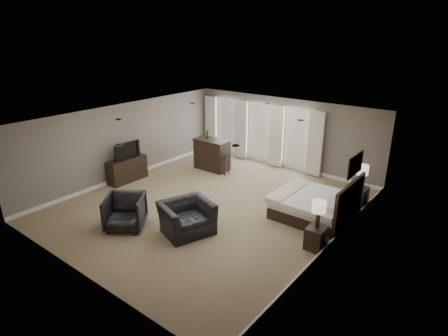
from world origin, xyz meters
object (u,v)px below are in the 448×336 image
Objects in this scene: bed at (310,194)px; armchair_near at (187,213)px; bar_stool_left at (199,154)px; lamp_near at (318,215)px; tv at (126,156)px; nightstand_far at (359,197)px; lamp_far at (362,177)px; dresser at (127,170)px; bar_counter at (212,154)px; bar_stool_right at (224,165)px; desk_chair at (207,152)px; nightstand_near at (316,238)px; armchair_far at (125,210)px.

armchair_near is at bearing -126.36° from bed.
lamp_near is at bearing -24.06° from bar_stool_left.
tv is 4.20m from armchair_near.
nightstand_far is at bearing -66.87° from tv.
lamp_near is at bearing -58.46° from bed.
tv is (-6.92, -2.96, -0.04)m from lamp_far.
bar_counter is (1.54, 2.67, 0.17)m from dresser.
bed is 2.84× the size of lamp_far.
bar_stool_right reaches higher than nightstand_far.
tv is 2.94m from bar_stool_left.
bar_stool_right is at bearing -11.64° from bar_stool_left.
bar_stool_left is at bearing -178.39° from lamp_far.
lamp_far is 7.53m from tv.
bar_counter is at bearing 165.44° from bed.
dresser is 1.73× the size of bar_stool_left.
dresser is at bearing 84.60° from desk_chair.
armchair_far reaches higher than nightstand_near.
bar_stool_right is (-3.76, 0.98, -0.25)m from bed.
bar_stool_left is at bearing 155.94° from nightstand_near.
armchair_far reaches higher than bar_stool_left.
desk_chair is at bearing 163.74° from bed.
nightstand_far is at bearing 0.00° from lamp_far.
bed is 2.01× the size of armchair_far.
desk_chair is (-2.91, 4.23, -0.05)m from armchair_near.
bar_counter is 0.78m from bar_stool_right.
bar_counter is (-5.38, 2.62, -0.31)m from lamp_near.
desk_chair is at bearing 153.65° from lamp_near.
nightstand_far is 6.11m from bar_stool_left.
desk_chair is (-1.20, 0.47, 0.12)m from bar_stool_right.
tv is (-6.03, -1.51, 0.25)m from bed.
bar_stool_left is at bearing 166.24° from bed.
nightstand_near is 0.42× the size of bar_counter.
armchair_near reaches higher than bar_stool_left.
bed reaches higher than dresser.
armchair_far is (-4.36, -2.15, 0.22)m from nightstand_near.
lamp_near is (0.00, 0.00, 0.61)m from nightstand_near.
nightstand_far is 5.85m from desk_chair.
lamp_near reaches higher than armchair_near.
desk_chair is (-5.85, -0.00, 0.22)m from nightstand_far.
nightstand_near is 0.79× the size of lamp_far.
armchair_far is 0.75× the size of bar_counter.
desk_chair is at bearing 69.45° from armchair_far.
desk_chair is at bearing 149.20° from bar_counter.
bar_stool_right is (-4.65, 2.43, -0.50)m from lamp_near.
bar_stool_right is at bearing -42.45° from tv.
nightstand_far is at bearing 23.13° from dresser.
lamp_far is 0.53× the size of bar_counter.
dresser is (-6.92, -2.96, 0.12)m from nightstand_far.
bar_stool_right is (-0.29, 4.58, -0.11)m from armchair_far.
bed is 1.98× the size of desk_chair.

